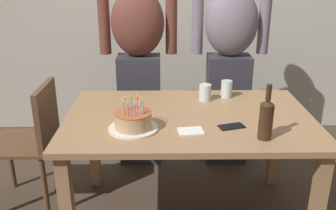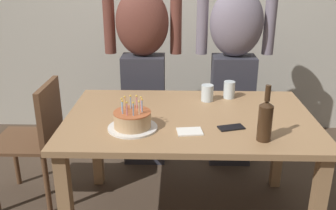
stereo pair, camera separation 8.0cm
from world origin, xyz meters
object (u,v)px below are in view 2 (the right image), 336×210
wine_bottle (265,120)px  napkin_stack (190,132)px  water_glass_near (207,93)px  water_glass_far (229,90)px  cell_phone (231,128)px  person_man_bearded (143,61)px  person_woman_cardigan (234,62)px  birthday_cake (132,121)px  dining_chair (38,134)px

wine_bottle → napkin_stack: (-0.38, 0.09, -0.11)m
water_glass_near → water_glass_far: 0.17m
water_glass_near → cell_phone: (0.10, -0.45, -0.05)m
person_man_bearded → person_woman_cardigan: bearing=-180.0°
wine_bottle → water_glass_far: bearing=98.7°
birthday_cake → wine_bottle: 0.72m
birthday_cake → person_woman_cardigan: size_ratio=0.17×
water_glass_far → birthday_cake: bearing=-138.7°
wine_bottle → napkin_stack: wine_bottle is taller
cell_phone → dining_chair: 1.33m
birthday_cake → dining_chair: 0.85m
wine_bottle → person_man_bearded: 1.34m
cell_phone → person_man_bearded: (-0.58, 0.98, 0.13)m
person_man_bearded → person_woman_cardigan: same height
birthday_cake → napkin_stack: size_ratio=2.03×
water_glass_far → person_woman_cardigan: 0.48m
napkin_stack → dining_chair: (-1.02, 0.43, -0.23)m
person_woman_cardigan → dining_chair: size_ratio=1.90×
birthday_cake → napkin_stack: birthday_cake is taller
cell_phone → napkin_stack: (-0.24, -0.06, 0.00)m
water_glass_far → water_glass_near: bearing=-158.2°
birthday_cake → person_woman_cardigan: (0.70, 1.00, 0.09)m
napkin_stack → person_man_bearded: bearing=108.5°
birthday_cake → water_glass_far: bearing=41.3°
water_glass_near → napkin_stack: (-0.13, -0.51, -0.05)m
water_glass_far → wine_bottle: bearing=-81.3°
napkin_stack → water_glass_near: bearing=75.5°
water_glass_far → cell_phone: 0.51m
dining_chair → birthday_cake: bearing=61.0°
cell_phone → person_man_bearded: size_ratio=0.09×
water_glass_far → dining_chair: size_ratio=0.13×
cell_phone → napkin_stack: bearing=177.5°
water_glass_near → water_glass_far: (0.15, 0.06, 0.00)m
wine_bottle → cell_phone: bearing=135.6°
napkin_stack → water_glass_far: bearing=63.4°
birthday_cake → napkin_stack: (0.32, -0.04, -0.04)m
water_glass_near → wine_bottle: 0.65m
birthday_cake → water_glass_near: birthday_cake is taller
water_glass_far → dining_chair: bearing=-174.0°
birthday_cake → wine_bottle: (0.70, -0.12, 0.07)m
water_glass_near → napkin_stack: size_ratio=0.80×
person_man_bearded → dining_chair: bearing=41.8°
cell_phone → person_woman_cardigan: person_woman_cardigan is taller
dining_chair → person_woman_cardigan: bearing=113.4°
wine_bottle → person_man_bearded: (-0.73, 1.12, 0.02)m
water_glass_far → wine_bottle: 0.66m
water_glass_near → dining_chair: (-1.15, -0.08, -0.28)m
cell_phone → wine_bottle: bearing=-61.2°
wine_bottle → person_woman_cardigan: 1.12m
person_woman_cardigan → water_glass_near: bearing=65.0°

